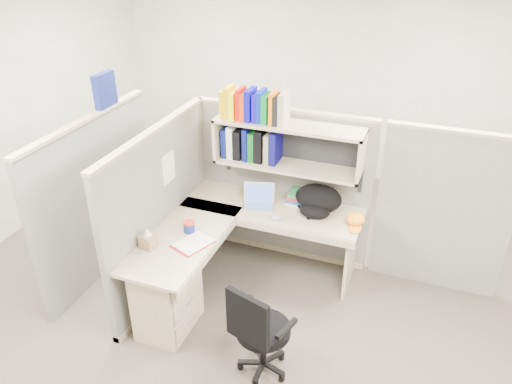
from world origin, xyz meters
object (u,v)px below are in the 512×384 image
at_px(task_chair, 260,344).
at_px(snack_canister, 189,226).
at_px(laptop, 258,197).
at_px(desk, 197,273).
at_px(backpack, 317,201).

bearing_deg(task_chair, snack_canister, 144.37).
bearing_deg(laptop, desk, -123.25).
relative_size(laptop, snack_canister, 2.87).
distance_m(desk, snack_canister, 0.42).
height_order(snack_canister, task_chair, task_chair).
bearing_deg(snack_canister, backpack, 35.77).
xyz_separation_m(desk, task_chair, (0.77, -0.48, -0.12)).
height_order(laptop, backpack, backpack).
distance_m(backpack, task_chair, 1.48).
bearing_deg(desk, task_chair, -31.64).
xyz_separation_m(snack_canister, task_chair, (0.92, -0.66, -0.47)).
bearing_deg(backpack, snack_canister, -165.89).
bearing_deg(desk, snack_canister, 129.14).
bearing_deg(snack_canister, desk, -50.86).
distance_m(desk, task_chair, 0.92).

